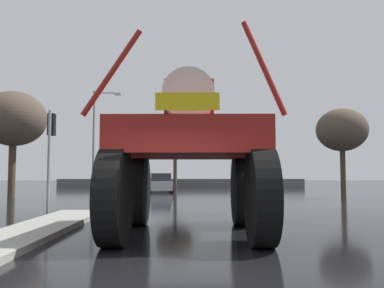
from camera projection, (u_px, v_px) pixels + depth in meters
ground_plane at (178, 199)px, 24.13m from camera, size 120.00×120.00×0.00m
median_island at (40, 228)px, 10.67m from camera, size 1.60×9.05×0.15m
oversize_sprayer at (189, 153)px, 10.28m from camera, size 4.35×5.76×4.77m
sedan_ahead at (160, 183)px, 32.64m from camera, size 2.23×4.26×1.52m
traffic_signal_near_left at (51, 138)px, 15.29m from camera, size 0.24×0.54×3.90m
traffic_signal_near_right at (269, 143)px, 15.43m from camera, size 0.24×0.54×3.68m
traffic_signal_far_left at (128, 161)px, 32.65m from camera, size 0.24×0.55×3.48m
streetlight_far_left at (96, 135)px, 32.04m from camera, size 2.23×0.24×8.10m
bare_tree_left at (14, 119)px, 24.89m from camera, size 3.98×3.98×6.59m
bare_tree_right at (342, 130)px, 25.39m from camera, size 3.18×3.18×5.61m
bare_tree_far_center at (175, 134)px, 42.42m from camera, size 3.96×3.96×7.33m
roadside_barrier at (181, 183)px, 43.35m from camera, size 26.64×0.24×0.90m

